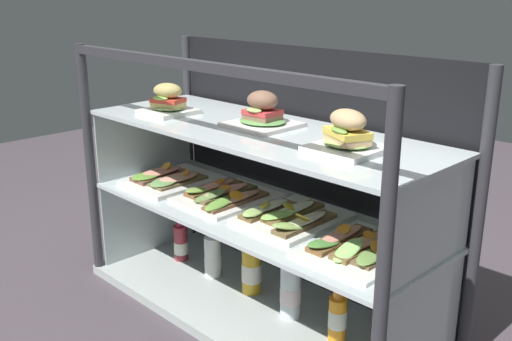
{
  "coord_description": "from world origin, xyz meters",
  "views": [
    {
      "loc": [
        1.31,
        -1.3,
        1.1
      ],
      "look_at": [
        0.0,
        0.0,
        0.53
      ],
      "focal_mm": 41.23,
      "sensor_mm": 36.0,
      "label": 1
    }
  ],
  "objects_px": {
    "juice_bottle_front_right_end": "(181,242)",
    "juice_bottle_front_second": "(338,316)",
    "open_sandwich_tray_left_of_center": "(359,247)",
    "juice_bottle_back_center": "(213,256)",
    "open_sandwich_tray_near_left_corner": "(224,195)",
    "open_sandwich_tray_mid_right": "(169,179)",
    "plated_roll_sandwich_right_of_center": "(168,102)",
    "juice_bottle_tucked_behind": "(291,289)",
    "juice_bottle_back_right": "(252,267)",
    "plated_roll_sandwich_mid_right": "(261,114)",
    "open_sandwich_tray_right_of_center": "(290,217)",
    "plated_roll_sandwich_center": "(347,136)"
  },
  "relations": [
    {
      "from": "plated_roll_sandwich_center",
      "to": "juice_bottle_back_center",
      "type": "height_order",
      "value": "plated_roll_sandwich_center"
    },
    {
      "from": "juice_bottle_back_center",
      "to": "plated_roll_sandwich_mid_right",
      "type": "bearing_deg",
      "value": -0.67
    },
    {
      "from": "open_sandwich_tray_right_of_center",
      "to": "open_sandwich_tray_mid_right",
      "type": "bearing_deg",
      "value": -176.11
    },
    {
      "from": "open_sandwich_tray_mid_right",
      "to": "juice_bottle_back_right",
      "type": "bearing_deg",
      "value": 12.16
    },
    {
      "from": "plated_roll_sandwich_mid_right",
      "to": "open_sandwich_tray_mid_right",
      "type": "height_order",
      "value": "plated_roll_sandwich_mid_right"
    },
    {
      "from": "open_sandwich_tray_mid_right",
      "to": "open_sandwich_tray_right_of_center",
      "type": "xyz_separation_m",
      "value": [
        0.58,
        0.04,
        -0.0
      ]
    },
    {
      "from": "juice_bottle_back_center",
      "to": "open_sandwich_tray_left_of_center",
      "type": "bearing_deg",
      "value": -4.53
    },
    {
      "from": "open_sandwich_tray_near_left_corner",
      "to": "open_sandwich_tray_left_of_center",
      "type": "distance_m",
      "value": 0.59
    },
    {
      "from": "open_sandwich_tray_mid_right",
      "to": "open_sandwich_tray_near_left_corner",
      "type": "bearing_deg",
      "value": 5.58
    },
    {
      "from": "juice_bottle_front_right_end",
      "to": "juice_bottle_tucked_behind",
      "type": "xyz_separation_m",
      "value": [
        0.61,
        -0.01,
        0.02
      ]
    },
    {
      "from": "plated_roll_sandwich_mid_right",
      "to": "open_sandwich_tray_right_of_center",
      "type": "height_order",
      "value": "plated_roll_sandwich_mid_right"
    },
    {
      "from": "juice_bottle_front_second",
      "to": "plated_roll_sandwich_center",
      "type": "bearing_deg",
      "value": -51.17
    },
    {
      "from": "open_sandwich_tray_near_left_corner",
      "to": "juice_bottle_front_second",
      "type": "xyz_separation_m",
      "value": [
        0.49,
        0.03,
        -0.28
      ]
    },
    {
      "from": "plated_roll_sandwich_right_of_center",
      "to": "open_sandwich_tray_right_of_center",
      "type": "xyz_separation_m",
      "value": [
        0.53,
        0.07,
        -0.31
      ]
    },
    {
      "from": "juice_bottle_front_right_end",
      "to": "juice_bottle_back_right",
      "type": "relative_size",
      "value": 0.82
    },
    {
      "from": "open_sandwich_tray_mid_right",
      "to": "plated_roll_sandwich_mid_right",
      "type": "bearing_deg",
      "value": 8.04
    },
    {
      "from": "open_sandwich_tray_mid_right",
      "to": "plated_roll_sandwich_right_of_center",
      "type": "bearing_deg",
      "value": -28.75
    },
    {
      "from": "plated_roll_sandwich_right_of_center",
      "to": "plated_roll_sandwich_mid_right",
      "type": "distance_m",
      "value": 0.39
    },
    {
      "from": "juice_bottle_back_center",
      "to": "juice_bottle_front_second",
      "type": "xyz_separation_m",
      "value": [
        0.61,
        -0.01,
        0.0
      ]
    },
    {
      "from": "open_sandwich_tray_near_left_corner",
      "to": "open_sandwich_tray_right_of_center",
      "type": "xyz_separation_m",
      "value": [
        0.3,
        0.01,
        0.0
      ]
    },
    {
      "from": "juice_bottle_front_right_end",
      "to": "plated_roll_sandwich_center",
      "type": "bearing_deg",
      "value": -3.7
    },
    {
      "from": "plated_roll_sandwich_right_of_center",
      "to": "open_sandwich_tray_left_of_center",
      "type": "bearing_deg",
      "value": 2.75
    },
    {
      "from": "open_sandwich_tray_left_of_center",
      "to": "juice_bottle_front_right_end",
      "type": "bearing_deg",
      "value": 176.6
    },
    {
      "from": "plated_roll_sandwich_right_of_center",
      "to": "juice_bottle_tucked_behind",
      "type": "xyz_separation_m",
      "value": [
        0.52,
        0.09,
        -0.58
      ]
    },
    {
      "from": "plated_roll_sandwich_center",
      "to": "juice_bottle_back_right",
      "type": "xyz_separation_m",
      "value": [
        -0.45,
        0.07,
        -0.58
      ]
    },
    {
      "from": "plated_roll_sandwich_mid_right",
      "to": "juice_bottle_tucked_behind",
      "type": "relative_size",
      "value": 0.87
    },
    {
      "from": "open_sandwich_tray_left_of_center",
      "to": "juice_bottle_back_right",
      "type": "height_order",
      "value": "open_sandwich_tray_left_of_center"
    },
    {
      "from": "open_sandwich_tray_near_left_corner",
      "to": "juice_bottle_front_second",
      "type": "height_order",
      "value": "open_sandwich_tray_near_left_corner"
    },
    {
      "from": "juice_bottle_back_right",
      "to": "juice_bottle_tucked_behind",
      "type": "bearing_deg",
      "value": -6.22
    },
    {
      "from": "juice_bottle_back_right",
      "to": "open_sandwich_tray_right_of_center",
      "type": "bearing_deg",
      "value": -10.47
    },
    {
      "from": "plated_roll_sandwich_mid_right",
      "to": "juice_bottle_front_second",
      "type": "relative_size",
      "value": 1.02
    },
    {
      "from": "open_sandwich_tray_mid_right",
      "to": "juice_bottle_tucked_behind",
      "type": "height_order",
      "value": "open_sandwich_tray_mid_right"
    },
    {
      "from": "open_sandwich_tray_mid_right",
      "to": "juice_bottle_back_center",
      "type": "xyz_separation_m",
      "value": [
        0.17,
        0.06,
        -0.29
      ]
    },
    {
      "from": "plated_roll_sandwich_center",
      "to": "juice_bottle_tucked_behind",
      "type": "bearing_deg",
      "value": 168.38
    },
    {
      "from": "juice_bottle_front_right_end",
      "to": "juice_bottle_front_second",
      "type": "xyz_separation_m",
      "value": [
        0.8,
        -0.01,
        0.01
      ]
    },
    {
      "from": "open_sandwich_tray_left_of_center",
      "to": "juice_bottle_back_center",
      "type": "relative_size",
      "value": 1.62
    },
    {
      "from": "plated_roll_sandwich_center",
      "to": "open_sandwich_tray_left_of_center",
      "type": "bearing_deg",
      "value": 0.8
    },
    {
      "from": "plated_roll_sandwich_mid_right",
      "to": "open_sandwich_tray_near_left_corner",
      "type": "bearing_deg",
      "value": -167.35
    },
    {
      "from": "plated_roll_sandwich_mid_right",
      "to": "open_sandwich_tray_near_left_corner",
      "type": "distance_m",
      "value": 0.35
    },
    {
      "from": "open_sandwich_tray_mid_right",
      "to": "open_sandwich_tray_near_left_corner",
      "type": "distance_m",
      "value": 0.29
    },
    {
      "from": "open_sandwich_tray_near_left_corner",
      "to": "juice_bottle_back_center",
      "type": "distance_m",
      "value": 0.31
    },
    {
      "from": "juice_bottle_front_right_end",
      "to": "plated_roll_sandwich_right_of_center",
      "type": "bearing_deg",
      "value": -48.14
    },
    {
      "from": "open_sandwich_tray_near_left_corner",
      "to": "juice_bottle_back_center",
      "type": "bearing_deg",
      "value": 162.22
    },
    {
      "from": "open_sandwich_tray_left_of_center",
      "to": "open_sandwich_tray_near_left_corner",
      "type": "bearing_deg",
      "value": 178.12
    },
    {
      "from": "plated_roll_sandwich_center",
      "to": "juice_bottle_front_right_end",
      "type": "bearing_deg",
      "value": 176.3
    },
    {
      "from": "juice_bottle_tucked_behind",
      "to": "open_sandwich_tray_left_of_center",
      "type": "bearing_deg",
      "value": -9.18
    },
    {
      "from": "plated_roll_sandwich_right_of_center",
      "to": "juice_bottle_back_right",
      "type": "xyz_separation_m",
      "value": [
        0.31,
        0.11,
        -0.58
      ]
    },
    {
      "from": "juice_bottle_back_right",
      "to": "juice_bottle_tucked_behind",
      "type": "relative_size",
      "value": 1.05
    },
    {
      "from": "juice_bottle_front_right_end",
      "to": "juice_bottle_tucked_behind",
      "type": "height_order",
      "value": "juice_bottle_tucked_behind"
    },
    {
      "from": "open_sandwich_tray_mid_right",
      "to": "juice_bottle_back_center",
      "type": "bearing_deg",
      "value": 20.65
    }
  ]
}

